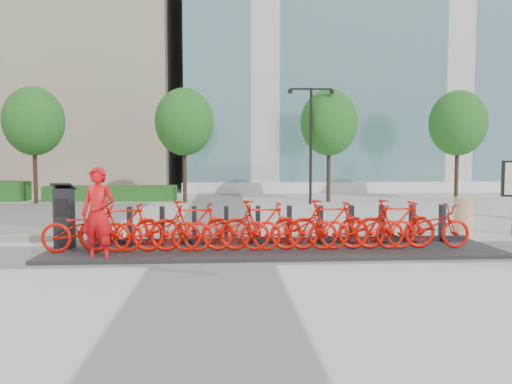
{
  "coord_description": "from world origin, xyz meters",
  "views": [
    {
      "loc": [
        0.21,
        -10.41,
        2.03
      ],
      "look_at": [
        1.0,
        1.5,
        1.2
      ],
      "focal_mm": 35.0,
      "sensor_mm": 36.0,
      "label": 1
    }
  ],
  "objects": [
    {
      "name": "ground",
      "position": [
        0.0,
        0.0,
        0.0
      ],
      "size": [
        120.0,
        120.0,
        0.0
      ],
      "primitive_type": "plane",
      "color": "#B6B6B6"
    },
    {
      "name": "glass_building",
      "position": [
        14.0,
        26.0,
        12.0
      ],
      "size": [
        32.0,
        16.0,
        24.0
      ],
      "primitive_type": "cube",
      "color": "#456A6F",
      "rests_on": "ground"
    },
    {
      "name": "hedge_b",
      "position": [
        -5.0,
        13.2,
        0.35
      ],
      "size": [
        6.0,
        1.2,
        0.7
      ],
      "primitive_type": "cube",
      "color": "#2B5B25",
      "rests_on": "ground"
    },
    {
      "name": "tree_0",
      "position": [
        -8.0,
        12.0,
        3.59
      ],
      "size": [
        2.6,
        2.6,
        5.1
      ],
      "color": "black",
      "rests_on": "ground"
    },
    {
      "name": "tree_1",
      "position": [
        -1.5,
        12.0,
        3.59
      ],
      "size": [
        2.6,
        2.6,
        5.1
      ],
      "color": "black",
      "rests_on": "ground"
    },
    {
      "name": "tree_2",
      "position": [
        5.0,
        12.0,
        3.59
      ],
      "size": [
        2.6,
        2.6,
        5.1
      ],
      "color": "black",
      "rests_on": "ground"
    },
    {
      "name": "tree_3",
      "position": [
        11.0,
        12.0,
        3.59
      ],
      "size": [
        2.6,
        2.6,
        5.1
      ],
      "color": "black",
      "rests_on": "ground"
    },
    {
      "name": "streetlamp",
      "position": [
        4.0,
        11.0,
        3.13
      ],
      "size": [
        2.0,
        0.2,
        5.0
      ],
      "color": "black",
      "rests_on": "ground"
    },
    {
      "name": "dock_pad",
      "position": [
        1.3,
        0.3,
        0.04
      ],
      "size": [
        9.6,
        2.4,
        0.08
      ],
      "primitive_type": "cube",
      "color": "#242425",
      "rests_on": "ground"
    },
    {
      "name": "dock_rail_posts",
      "position": [
        1.36,
        0.77,
        0.51
      ],
      "size": [
        8.02,
        0.5,
        0.85
      ],
      "primitive_type": null,
      "color": "black",
      "rests_on": "dock_pad"
    },
    {
      "name": "bike_0",
      "position": [
        -2.6,
        -0.05,
        0.56
      ],
      "size": [
        1.82,
        0.63,
        0.95
      ],
      "primitive_type": "imported",
      "rotation": [
        0.0,
        0.0,
        1.57
      ],
      "color": "red",
      "rests_on": "dock_pad"
    },
    {
      "name": "bike_1",
      "position": [
        -1.88,
        -0.05,
        0.61
      ],
      "size": [
        1.76,
        0.5,
        1.06
      ],
      "primitive_type": "imported",
      "rotation": [
        0.0,
        0.0,
        1.57
      ],
      "color": "red",
      "rests_on": "dock_pad"
    },
    {
      "name": "bike_2",
      "position": [
        -1.16,
        -0.05,
        0.56
      ],
      "size": [
        1.82,
        0.63,
        0.95
      ],
      "primitive_type": "imported",
      "rotation": [
        0.0,
        0.0,
        1.57
      ],
      "color": "red",
      "rests_on": "dock_pad"
    },
    {
      "name": "bike_3",
      "position": [
        -0.44,
        -0.05,
        0.61
      ],
      "size": [
        1.76,
        0.5,
        1.06
      ],
      "primitive_type": "imported",
      "rotation": [
        0.0,
        0.0,
        1.57
      ],
      "color": "red",
      "rests_on": "dock_pad"
    },
    {
      "name": "bike_4",
      "position": [
        0.28,
        -0.05,
        0.56
      ],
      "size": [
        1.82,
        0.63,
        0.95
      ],
      "primitive_type": "imported",
      "rotation": [
        0.0,
        0.0,
        1.57
      ],
      "color": "red",
      "rests_on": "dock_pad"
    },
    {
      "name": "bike_5",
      "position": [
        1.0,
        -0.05,
        0.61
      ],
      "size": [
        1.76,
        0.5,
        1.06
      ],
      "primitive_type": "imported",
      "rotation": [
        0.0,
        0.0,
        1.57
      ],
      "color": "red",
      "rests_on": "dock_pad"
    },
    {
      "name": "bike_6",
      "position": [
        1.72,
        -0.05,
        0.56
      ],
      "size": [
        1.82,
        0.63,
        0.95
      ],
      "primitive_type": "imported",
      "rotation": [
        0.0,
        0.0,
        1.57
      ],
      "color": "red",
      "rests_on": "dock_pad"
    },
    {
      "name": "bike_7",
      "position": [
        2.44,
        -0.05,
        0.61
      ],
      "size": [
        1.76,
        0.5,
        1.06
      ],
      "primitive_type": "imported",
      "rotation": [
        0.0,
        0.0,
        1.57
      ],
      "color": "red",
      "rests_on": "dock_pad"
    },
    {
      "name": "bike_8",
      "position": [
        3.16,
        -0.05,
        0.56
      ],
      "size": [
        1.82,
        0.63,
        0.95
      ],
      "primitive_type": "imported",
      "rotation": [
        0.0,
        0.0,
        1.57
      ],
      "color": "red",
      "rests_on": "dock_pad"
    },
    {
      "name": "bike_9",
      "position": [
        3.88,
        -0.05,
        0.61
      ],
      "size": [
        1.76,
        0.5,
        1.06
      ],
      "primitive_type": "imported",
      "rotation": [
        0.0,
        0.0,
        1.57
      ],
      "color": "red",
      "rests_on": "dock_pad"
    },
    {
      "name": "bike_10",
      "position": [
        4.6,
        -0.05,
        0.56
      ],
      "size": [
        1.82,
        0.63,
        0.95
      ],
      "primitive_type": "imported",
      "rotation": [
        0.0,
        0.0,
        1.57
      ],
      "color": "red",
      "rests_on": "dock_pad"
    },
    {
      "name": "kiosk",
      "position": [
        -3.2,
        0.48,
        0.76
      ],
      "size": [
        0.47,
        0.41,
        1.41
      ],
      "rotation": [
        0.0,
        0.0,
        -0.1
      ],
      "color": "black",
      "rests_on": "dock_pad"
    },
    {
      "name": "worker_red",
      "position": [
        -2.22,
        -0.59,
        0.93
      ],
      "size": [
        0.77,
        0.6,
        1.85
      ],
      "primitive_type": "imported",
      "rotation": [
        0.0,
        0.0,
        -0.26
      ],
      "color": "red",
      "rests_on": "ground"
    },
    {
      "name": "construction_barrel",
      "position": [
        6.61,
        2.42,
        0.48
      ],
      "size": [
        0.6,
        0.6,
        0.96
      ],
      "primitive_type": "cylinder",
      "rotation": [
        0.0,
        0.0,
        0.23
      ],
      "color": "orange",
      "rests_on": "ground"
    }
  ]
}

